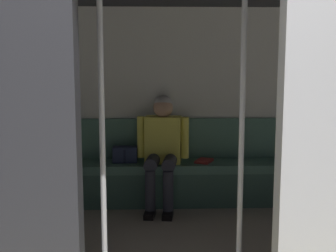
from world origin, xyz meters
name	(u,v)px	position (x,y,z in m)	size (l,w,h in m)	color
train_car	(161,64)	(0.07, -1.30, 1.51)	(6.40, 2.92, 2.25)	silver
bench_seat	(166,173)	(0.00, -2.41, 0.35)	(2.91, 0.44, 0.46)	#4C7566
person_seated	(162,144)	(0.04, -2.36, 0.68)	(0.55, 0.71, 1.19)	#D8CC4C
handbag	(125,154)	(0.44, -2.47, 0.55)	(0.26, 0.15, 0.17)	#262D4C
book	(204,161)	(-0.42, -2.44, 0.48)	(0.15, 0.22, 0.03)	#B22D2D
grab_pole_door	(102,139)	(0.44, -0.48, 1.06)	(0.04, 0.04, 2.11)	silver
grab_pole_far	(242,135)	(-0.44, -0.61, 1.06)	(0.04, 0.04, 2.11)	silver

